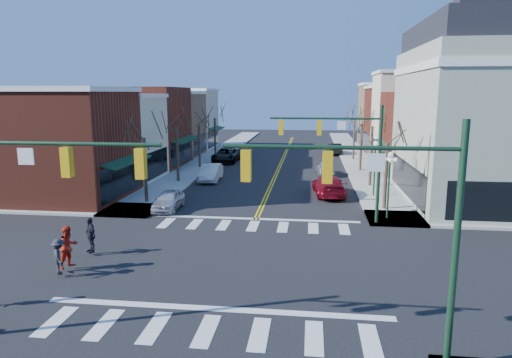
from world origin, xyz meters
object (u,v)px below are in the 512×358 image
(car_left_near, at_px, (169,200))
(car_left_mid, at_px, (211,173))
(lamppost_midblock, at_px, (375,159))
(car_right_mid, at_px, (325,168))
(lamppost_corner, at_px, (389,174))
(pedestrian_dark_b, at_px, (59,257))
(victorian_corner, at_px, (498,111))
(pedestrian_red_b, at_px, (69,247))
(car_left_far, at_px, (226,155))
(car_right_far, at_px, (334,149))
(pedestrian_dark_a, at_px, (90,235))
(car_right_near, at_px, (329,186))

(car_left_near, relative_size, car_left_mid, 0.85)
(lamppost_midblock, height_order, car_right_mid, lamppost_midblock)
(lamppost_corner, xyz_separation_m, pedestrian_dark_b, (-15.53, -10.98, -2.03))
(victorian_corner, distance_m, car_left_near, 24.06)
(car_left_near, xyz_separation_m, pedestrian_red_b, (-1.05, -11.15, 0.45))
(car_left_far, relative_size, pedestrian_dark_b, 3.67)
(pedestrian_red_b, bearing_deg, car_left_near, 15.77)
(car_left_mid, xyz_separation_m, car_right_mid, (10.45, 4.39, -0.08))
(lamppost_midblock, distance_m, car_left_mid, 14.92)
(victorian_corner, height_order, car_left_far, victorian_corner)
(car_right_far, bearing_deg, lamppost_corner, 87.59)
(pedestrian_red_b, distance_m, pedestrian_dark_a, 2.03)
(lamppost_corner, bearing_deg, car_right_near, 116.76)
(car_left_mid, relative_size, car_right_near, 0.85)
(victorian_corner, distance_m, car_right_near, 13.11)
(car_left_mid, bearing_deg, car_left_near, -95.49)
(victorian_corner, xyz_separation_m, pedestrian_dark_a, (-23.80, -14.18, -5.63))
(victorian_corner, xyz_separation_m, car_right_near, (-11.70, 0.74, -5.87))
(car_left_mid, bearing_deg, lamppost_corner, -42.24)
(car_right_mid, xyz_separation_m, pedestrian_dark_b, (-12.13, -26.97, 0.27))
(lamppost_corner, bearing_deg, car_right_far, 93.26)
(lamppost_corner, relative_size, car_right_near, 0.80)
(lamppost_corner, height_order, car_left_far, lamppost_corner)
(pedestrian_dark_a, bearing_deg, pedestrian_red_b, -46.81)
(lamppost_midblock, distance_m, car_right_far, 25.30)
(lamppost_midblock, relative_size, car_left_far, 0.75)
(pedestrian_red_b, relative_size, pedestrian_dark_b, 1.23)
(pedestrian_red_b, bearing_deg, car_left_mid, 16.86)
(lamppost_midblock, xyz_separation_m, car_right_far, (-1.80, 25.13, -2.24))
(car_left_far, bearing_deg, car_left_mid, -85.22)
(pedestrian_dark_a, bearing_deg, car_right_far, 114.20)
(lamppost_midblock, height_order, car_left_far, lamppost_midblock)
(car_right_far, distance_m, pedestrian_dark_a, 42.10)
(pedestrian_dark_b, bearing_deg, lamppost_midblock, -77.03)
(victorian_corner, xyz_separation_m, lamppost_midblock, (-8.30, 0.50, -3.70))
(car_left_near, relative_size, car_right_mid, 0.99)
(lamppost_corner, relative_size, car_left_far, 0.75)
(car_left_near, relative_size, car_right_far, 0.89)
(car_left_near, distance_m, pedestrian_red_b, 11.21)
(car_left_mid, bearing_deg, car_right_far, 56.66)
(car_left_near, bearing_deg, car_left_mid, 85.47)
(car_right_far, bearing_deg, pedestrian_dark_b, 66.47)
(car_right_mid, height_order, pedestrian_dark_a, pedestrian_dark_a)
(lamppost_midblock, bearing_deg, car_left_mid, 159.81)
(lamppost_midblock, height_order, car_right_near, lamppost_midblock)
(lamppost_corner, bearing_deg, pedestrian_red_b, -146.62)
(car_right_far, distance_m, pedestrian_dark_b, 44.77)
(car_left_mid, bearing_deg, car_left_far, 91.38)
(lamppost_corner, height_order, pedestrian_dark_a, lamppost_corner)
(car_left_mid, xyz_separation_m, car_right_far, (12.05, 20.04, -0.03))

